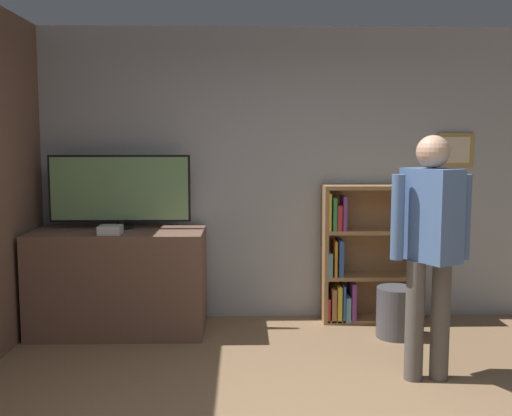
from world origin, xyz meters
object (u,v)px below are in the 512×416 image
at_px(game_console, 110,230).
at_px(bookshelf, 360,257).
at_px(waste_bin, 396,312).
at_px(person, 430,238).
at_px(television, 120,190).

distance_m(game_console, bookshelf, 2.26).
height_order(game_console, bookshelf, bookshelf).
bearing_deg(waste_bin, person, -91.32).
bearing_deg(waste_bin, bookshelf, 114.28).
distance_m(television, waste_bin, 2.61).
distance_m(game_console, person, 2.55).
height_order(game_console, waste_bin, game_console).
distance_m(game_console, waste_bin, 2.51).
height_order(television, person, person).
height_order(television, waste_bin, television).
bearing_deg(television, person, -27.81).
bearing_deg(game_console, television, 86.57).
relative_size(game_console, bookshelf, 0.15).
distance_m(bookshelf, waste_bin, 0.65).
xyz_separation_m(bookshelf, person, (0.20, -1.40, 0.41)).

